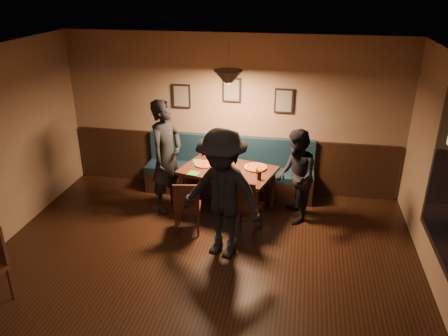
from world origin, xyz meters
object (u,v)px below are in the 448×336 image
(chair_near_left, at_px, (188,206))
(diner_left, at_px, (166,156))
(tabasco_bottle, at_px, (257,171))
(booth_bench, at_px, (229,168))
(dining_table, at_px, (228,191))
(diner_front, at_px, (222,195))
(soda_glass, at_px, (259,175))
(chair_near_right, at_px, (247,205))
(diner_right, at_px, (296,177))

(chair_near_left, relative_size, diner_left, 0.46)
(diner_left, distance_m, tabasco_bottle, 1.50)
(booth_bench, xyz_separation_m, dining_table, (0.10, -0.68, -0.11))
(diner_left, xyz_separation_m, diner_front, (1.15, -1.16, -0.01))
(chair_near_left, height_order, soda_glass, soda_glass)
(dining_table, bearing_deg, chair_near_left, -110.13)
(dining_table, relative_size, chair_near_left, 1.67)
(chair_near_left, height_order, tabasco_bottle, tabasco_bottle)
(diner_left, bearing_deg, chair_near_right, -93.16)
(dining_table, height_order, chair_near_right, chair_near_right)
(diner_front, bearing_deg, tabasco_bottle, 92.08)
(dining_table, relative_size, diner_left, 0.77)
(dining_table, bearing_deg, tabasco_bottle, 3.35)
(chair_near_left, distance_m, diner_right, 1.75)
(tabasco_bottle, bearing_deg, dining_table, 168.35)
(diner_right, relative_size, soda_glass, 10.95)
(chair_near_left, relative_size, chair_near_right, 0.93)
(dining_table, xyz_separation_m, chair_near_left, (-0.50, -0.71, 0.05))
(dining_table, relative_size, chair_near_right, 1.55)
(booth_bench, xyz_separation_m, tabasco_bottle, (0.58, -0.78, 0.33))
(tabasco_bottle, bearing_deg, diner_front, -107.40)
(tabasco_bottle, bearing_deg, soda_glass, -73.86)
(booth_bench, relative_size, soda_glass, 21.63)
(diner_front, height_order, tabasco_bottle, diner_front)
(booth_bench, distance_m, dining_table, 0.69)
(dining_table, xyz_separation_m, diner_left, (-1.01, -0.05, 0.56))
(diner_left, relative_size, soda_glass, 13.64)
(dining_table, distance_m, diner_right, 1.16)
(soda_glass, distance_m, tabasco_bottle, 0.22)
(chair_near_right, height_order, soda_glass, chair_near_right)
(dining_table, distance_m, chair_near_right, 0.71)
(chair_near_left, xyz_separation_m, tabasco_bottle, (0.98, 0.61, 0.40))
(chair_near_right, bearing_deg, diner_front, -96.34)
(diner_left, bearing_deg, diner_front, -117.74)
(diner_front, distance_m, soda_glass, 1.00)
(chair_near_left, bearing_deg, chair_near_right, -1.05)
(dining_table, distance_m, chair_near_left, 0.87)
(chair_near_right, distance_m, tabasco_bottle, 0.61)
(diner_right, height_order, diner_front, diner_front)
(booth_bench, relative_size, diner_left, 1.59)
(chair_near_right, bearing_deg, tabasco_bottle, 96.13)
(chair_near_left, distance_m, diner_front, 0.95)
(diner_right, height_order, tabasco_bottle, diner_right)
(chair_near_right, relative_size, diner_right, 0.62)
(chair_near_left, height_order, chair_near_right, chair_near_right)
(booth_bench, relative_size, dining_table, 2.06)
(dining_table, height_order, diner_front, diner_front)
(diner_front, relative_size, tabasco_bottle, 17.04)
(dining_table, xyz_separation_m, diner_front, (0.13, -1.21, 0.55))
(booth_bench, distance_m, diner_left, 1.25)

